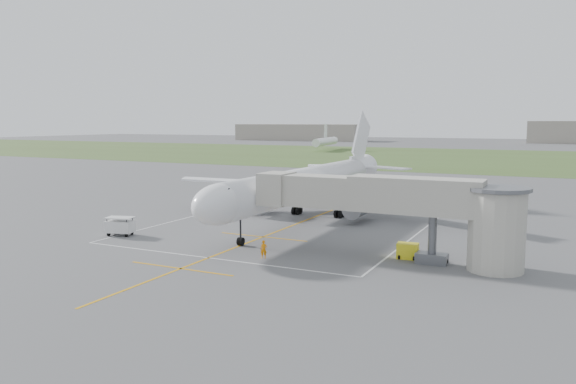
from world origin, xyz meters
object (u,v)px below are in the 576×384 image
at_px(airliner, 306,184).
at_px(ramp_worker_nose, 264,249).
at_px(ramp_worker_wing, 227,207).
at_px(baggage_cart, 120,226).
at_px(jet_bridge, 406,206).
at_px(gpu_unit, 408,251).

bearing_deg(airliner, ramp_worker_nose, -76.73).
bearing_deg(ramp_worker_wing, airliner, -165.99).
distance_m(baggage_cart, ramp_worker_nose, 18.41).
bearing_deg(airliner, jet_bridge, -42.19).
height_order(airliner, jet_bridge, airliner).
bearing_deg(ramp_worker_wing, baggage_cart, 96.59).
height_order(jet_bridge, ramp_worker_nose, jet_bridge).
bearing_deg(ramp_worker_nose, gpu_unit, 4.21).
bearing_deg(gpu_unit, airliner, 133.84).
bearing_deg(airliner, gpu_unit, -40.32).
bearing_deg(ramp_worker_nose, airliner, 81.94).
relative_size(jet_bridge, ramp_worker_wing, 13.52).
distance_m(airliner, gpu_unit, 20.97).
distance_m(baggage_cart, ramp_worker_wing, 17.00).
xyz_separation_m(airliner, jet_bridge, (15.72, -14.25, 0.35)).
distance_m(airliner, ramp_worker_wing, 11.85).
distance_m(jet_bridge, baggage_cart, 29.91).
bearing_deg(gpu_unit, jet_bridge, -96.54).
xyz_separation_m(baggage_cart, ramp_worker_wing, (2.55, 16.81, -0.12)).
height_order(airliner, ramp_worker_nose, airliner).
relative_size(airliner, ramp_worker_wing, 27.00).
relative_size(ramp_worker_nose, ramp_worker_wing, 0.92).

